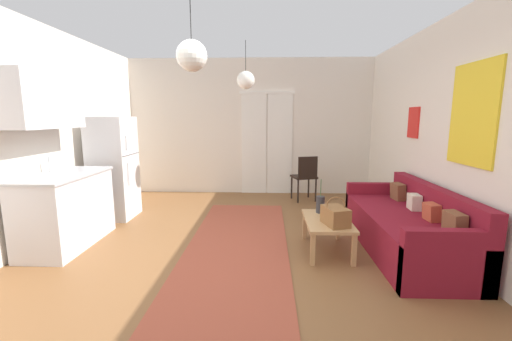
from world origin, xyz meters
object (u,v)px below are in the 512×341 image
Objects in this scene: handbag at (335,216)px; pendant_lamp_far at (246,80)px; pendant_lamp_near at (192,56)px; couch at (409,229)px; bamboo_vase at (320,204)px; accent_chair at (305,175)px; refrigerator at (114,168)px; coffee_table at (327,224)px.

handbag is 0.51× the size of pendant_lamp_far.
pendant_lamp_near reaches higher than handbag.
couch is 5.65× the size of handbag.
accent_chair is (0.04, 2.09, -0.00)m from bamboo_vase.
accent_chair is (3.15, 1.12, -0.30)m from refrigerator.
accent_chair is 1.13× the size of pendant_lamp_near.
bamboo_vase is at bearing 101.59° from handbag.
bamboo_vase reaches higher than coffee_table.
refrigerator is at bearing 162.81° from bamboo_vase.
pendant_lamp_far is (-1.12, 1.72, 1.67)m from handbag.
accent_chair is at bearing 91.24° from handbag.
pendant_lamp_far is at bearing 144.30° from couch.
pendant_lamp_near is 2.30m from pendant_lamp_far.
bamboo_vase is 0.27× the size of refrigerator.
accent_chair is at bearing 65.95° from pendant_lamp_near.
accent_chair is at bearing 88.89° from bamboo_vase.
accent_chair is (-0.06, 2.55, -0.00)m from handbag.
refrigerator is 2.51m from pendant_lamp_far.
refrigerator is (-4.14, 1.19, 0.52)m from couch.
refrigerator is at bearing 155.99° from handbag.
handbag is at bearing -75.34° from coffee_table.
pendant_lamp_far reaches higher than bamboo_vase.
accent_chair is 1.17× the size of pendant_lamp_far.
coffee_table is 0.32m from bamboo_vase.
refrigerator is at bearing 164.00° from couch.
pendant_lamp_far is (-2.05, 1.47, 1.89)m from couch.
pendant_lamp_near reaches higher than refrigerator.
accent_chair is at bearing 90.12° from coffee_table.
couch is at bearing 96.37° from accent_chair.
couch is at bearing 18.70° from pendant_lamp_near.
couch is 0.99m from handbag.
pendant_lamp_far is at bearing 7.86° from refrigerator.
couch is at bearing 14.64° from handbag.
bamboo_vase is 1.15× the size of handbag.
handbag is at bearing -78.41° from bamboo_vase.
coffee_table is at bearing 28.36° from pendant_lamp_near.
pendant_lamp_near is at bearing -98.05° from pendant_lamp_far.
coffee_table is 1.16× the size of pendant_lamp_far.
accent_chair is 3.78m from pendant_lamp_near.
pendant_lamp_near is at bearing -48.45° from refrigerator.
refrigerator is 2.98m from pendant_lamp_near.
handbag is at bearing -24.01° from refrigerator.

